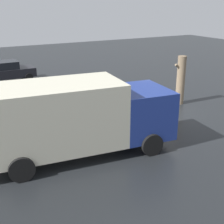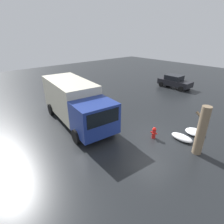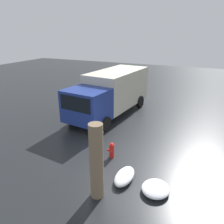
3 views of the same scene
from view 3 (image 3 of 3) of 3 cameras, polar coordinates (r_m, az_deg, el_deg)
name	(u,v)px [view 3 (image 3 of 3)]	position (r m, az deg, el deg)	size (l,w,h in m)	color
ground_plane	(112,157)	(10.59, -0.09, -11.70)	(60.00, 60.00, 0.00)	black
fire_hydrant	(112,150)	(10.38, -0.12, -9.86)	(0.44, 0.34, 0.77)	red
tree_trunk	(97,161)	(7.70, -4.06, -12.76)	(0.75, 0.49, 2.84)	#7F6B51
delivery_truck	(111,92)	(15.41, -0.16, 5.38)	(7.76, 3.42, 2.96)	navy
snow_pile_by_hydrant	(156,189)	(8.73, 11.34, -19.03)	(1.15, 1.04, 0.28)	white
snow_pile_curbside	(125,176)	(9.13, 3.29, -16.41)	(1.38, 0.68, 0.33)	white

